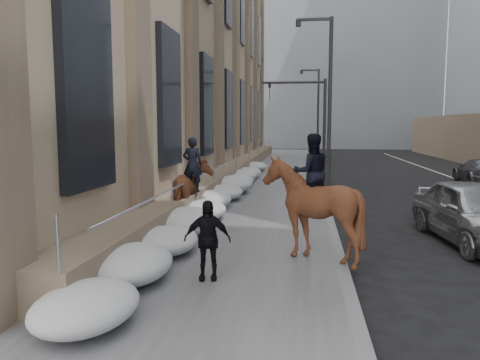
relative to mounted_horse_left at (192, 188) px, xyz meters
name	(u,v)px	position (x,y,z in m)	size (l,w,h in m)	color
ground	(207,291)	(1.71, -5.89, -1.14)	(140.00, 140.00, 0.00)	black
sidewalk	(259,202)	(1.71, 4.11, -1.08)	(5.00, 80.00, 0.12)	#525254
curb	(325,203)	(4.33, 4.11, -1.08)	(0.24, 80.00, 0.12)	slate
limestone_building	(189,28)	(-3.55, 14.07, 7.76)	(6.10, 44.00, 18.00)	tan
bg_building_mid	(322,47)	(5.71, 54.11, 12.86)	(30.00, 12.00, 28.00)	slate
bg_building_far	(260,84)	(-4.29, 66.11, 8.86)	(24.00, 12.00, 20.00)	gray
streetlight_mid	(326,93)	(4.45, 8.11, 3.44)	(1.71, 0.24, 8.00)	#2D2D30
streetlight_far	(316,108)	(4.45, 28.11, 3.44)	(1.71, 0.24, 8.00)	#2D2D30
traffic_signal	(310,111)	(3.78, 16.11, 2.86)	(4.10, 0.22, 6.00)	#2D2D30
snow_bank	(214,198)	(0.28, 2.22, -0.67)	(1.70, 18.10, 0.76)	silver
mounted_horse_left	(192,188)	(0.00, 0.00, 0.00)	(1.04, 2.24, 2.61)	#552E19
mounted_horse_right	(311,205)	(3.64, -3.84, 0.20)	(2.31, 2.47, 2.79)	#4E2816
pedestrian	(207,240)	(1.66, -5.55, -0.24)	(0.91, 0.38, 1.55)	black
car_silver	(475,212)	(7.94, -1.41, -0.30)	(1.97, 4.89, 1.67)	#999CA0
car_grey	(480,171)	(12.74, 12.00, -0.47)	(1.88, 4.61, 1.34)	#56585D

